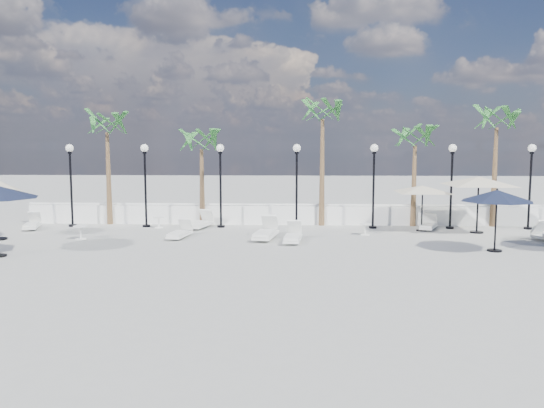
{
  "coord_description": "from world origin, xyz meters",
  "views": [
    {
      "loc": [
        -0.16,
        -17.7,
        3.75
      ],
      "look_at": [
        -0.98,
        2.83,
        1.5
      ],
      "focal_mm": 35.0,
      "sensor_mm": 36.0,
      "label": 1
    }
  ],
  "objects_px": {
    "parasol_navy_mid": "(497,196)",
    "parasol_cream_sq_b": "(479,177)",
    "lounger_0": "(32,224)",
    "lounger_4": "(266,232)",
    "lounger_1": "(201,223)",
    "lounger_3": "(293,236)",
    "lounger_5": "(429,225)",
    "lounger_2": "(180,233)",
    "parasol_cream_sq_a": "(423,186)"
  },
  "relations": [
    {
      "from": "parasol_cream_sq_a",
      "to": "parasol_navy_mid",
      "type": "bearing_deg",
      "value": -71.57
    },
    {
      "from": "lounger_0",
      "to": "lounger_1",
      "type": "relative_size",
      "value": 0.93
    },
    {
      "from": "lounger_3",
      "to": "lounger_5",
      "type": "relative_size",
      "value": 1.1
    },
    {
      "from": "lounger_2",
      "to": "parasol_cream_sq_b",
      "type": "xyz_separation_m",
      "value": [
        12.61,
        1.8,
        2.21
      ]
    },
    {
      "from": "lounger_3",
      "to": "parasol_navy_mid",
      "type": "distance_m",
      "value": 7.58
    },
    {
      "from": "lounger_5",
      "to": "lounger_2",
      "type": "bearing_deg",
      "value": -142.14
    },
    {
      "from": "lounger_1",
      "to": "lounger_2",
      "type": "bearing_deg",
      "value": -85.08
    },
    {
      "from": "parasol_navy_mid",
      "to": "parasol_cream_sq_b",
      "type": "xyz_separation_m",
      "value": [
        0.76,
        4.09,
        0.44
      ]
    },
    {
      "from": "lounger_3",
      "to": "lounger_4",
      "type": "distance_m",
      "value": 1.29
    },
    {
      "from": "lounger_2",
      "to": "parasol_navy_mid",
      "type": "relative_size",
      "value": 0.71
    },
    {
      "from": "lounger_1",
      "to": "lounger_3",
      "type": "distance_m",
      "value": 5.46
    },
    {
      "from": "lounger_0",
      "to": "parasol_cream_sq_b",
      "type": "height_order",
      "value": "parasol_cream_sq_b"
    },
    {
      "from": "lounger_1",
      "to": "lounger_5",
      "type": "height_order",
      "value": "lounger_1"
    },
    {
      "from": "lounger_1",
      "to": "parasol_cream_sq_a",
      "type": "height_order",
      "value": "parasol_cream_sq_a"
    },
    {
      "from": "lounger_4",
      "to": "parasol_navy_mid",
      "type": "bearing_deg",
      "value": -5.22
    },
    {
      "from": "lounger_5",
      "to": "parasol_cream_sq_b",
      "type": "distance_m",
      "value": 3.02
    },
    {
      "from": "lounger_1",
      "to": "parasol_cream_sq_b",
      "type": "xyz_separation_m",
      "value": [
        12.22,
        -0.86,
        2.19
      ]
    },
    {
      "from": "lounger_3",
      "to": "parasol_cream_sq_b",
      "type": "height_order",
      "value": "parasol_cream_sq_b"
    },
    {
      "from": "lounger_0",
      "to": "lounger_3",
      "type": "distance_m",
      "value": 12.19
    },
    {
      "from": "lounger_4",
      "to": "parasol_cream_sq_a",
      "type": "xyz_separation_m",
      "value": [
        6.81,
        2.35,
        1.74
      ]
    },
    {
      "from": "lounger_2",
      "to": "lounger_5",
      "type": "bearing_deg",
      "value": 22.51
    },
    {
      "from": "lounger_1",
      "to": "parasol_navy_mid",
      "type": "height_order",
      "value": "parasol_navy_mid"
    },
    {
      "from": "parasol_cream_sq_b",
      "to": "lounger_1",
      "type": "bearing_deg",
      "value": 175.99
    },
    {
      "from": "lounger_1",
      "to": "lounger_4",
      "type": "distance_m",
      "value": 4.19
    },
    {
      "from": "lounger_0",
      "to": "parasol_navy_mid",
      "type": "xyz_separation_m",
      "value": [
        19.07,
        -4.38,
        1.77
      ]
    },
    {
      "from": "lounger_1",
      "to": "parasol_cream_sq_b",
      "type": "height_order",
      "value": "parasol_cream_sq_b"
    },
    {
      "from": "lounger_2",
      "to": "lounger_0",
      "type": "bearing_deg",
      "value": 172.46
    },
    {
      "from": "lounger_0",
      "to": "lounger_5",
      "type": "height_order",
      "value": "lounger_0"
    },
    {
      "from": "parasol_cream_sq_a",
      "to": "lounger_5",
      "type": "bearing_deg",
      "value": 43.95
    },
    {
      "from": "parasol_navy_mid",
      "to": "lounger_5",
      "type": "bearing_deg",
      "value": 102.5
    },
    {
      "from": "lounger_5",
      "to": "parasol_navy_mid",
      "type": "relative_size",
      "value": 0.69
    },
    {
      "from": "lounger_2",
      "to": "parasol_navy_mid",
      "type": "height_order",
      "value": "parasol_navy_mid"
    },
    {
      "from": "lounger_3",
      "to": "parasol_cream_sq_b",
      "type": "relative_size",
      "value": 0.37
    },
    {
      "from": "lounger_1",
      "to": "lounger_3",
      "type": "height_order",
      "value": "lounger_1"
    },
    {
      "from": "lounger_3",
      "to": "lounger_4",
      "type": "height_order",
      "value": "lounger_4"
    },
    {
      "from": "parasol_navy_mid",
      "to": "parasol_cream_sq_b",
      "type": "height_order",
      "value": "parasol_cream_sq_b"
    },
    {
      "from": "lounger_0",
      "to": "lounger_3",
      "type": "xyz_separation_m",
      "value": [
        11.85,
        -2.86,
        0.02
      ]
    },
    {
      "from": "lounger_2",
      "to": "parasol_cream_sq_b",
      "type": "relative_size",
      "value": 0.34
    },
    {
      "from": "lounger_1",
      "to": "parasol_cream_sq_a",
      "type": "xyz_separation_m",
      "value": [
        9.95,
        -0.41,
        1.77
      ]
    },
    {
      "from": "lounger_1",
      "to": "parasol_cream_sq_b",
      "type": "bearing_deg",
      "value": 9.18
    },
    {
      "from": "lounger_5",
      "to": "parasol_cream_sq_b",
      "type": "relative_size",
      "value": 0.33
    },
    {
      "from": "lounger_5",
      "to": "parasol_cream_sq_a",
      "type": "relative_size",
      "value": 0.39
    },
    {
      "from": "lounger_1",
      "to": "lounger_4",
      "type": "xyz_separation_m",
      "value": [
        3.15,
        -2.76,
        0.03
      ]
    },
    {
      "from": "lounger_0",
      "to": "lounger_4",
      "type": "relative_size",
      "value": 0.83
    },
    {
      "from": "lounger_3",
      "to": "parasol_navy_mid",
      "type": "height_order",
      "value": "parasol_navy_mid"
    },
    {
      "from": "lounger_5",
      "to": "parasol_cream_sq_a",
      "type": "bearing_deg",
      "value": -112.07
    },
    {
      "from": "lounger_4",
      "to": "parasol_cream_sq_a",
      "type": "relative_size",
      "value": 0.5
    },
    {
      "from": "lounger_4",
      "to": "parasol_cream_sq_b",
      "type": "relative_size",
      "value": 0.42
    },
    {
      "from": "lounger_0",
      "to": "parasol_cream_sq_a",
      "type": "height_order",
      "value": "parasol_cream_sq_a"
    },
    {
      "from": "parasol_navy_mid",
      "to": "lounger_3",
      "type": "bearing_deg",
      "value": 168.15
    }
  ]
}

